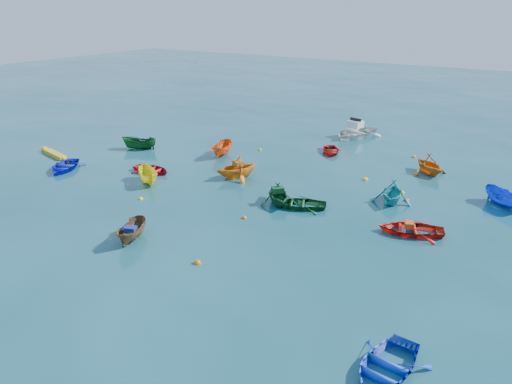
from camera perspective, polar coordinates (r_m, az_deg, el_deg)
The scene contains 31 objects.
ground at distance 27.63m, azimuth -5.62°, elevation -3.91°, with size 160.00×160.00×0.00m, color #093D48.
dinghy_blue_sw at distance 39.28m, azimuth -21.02°, elevation 2.41°, with size 2.43×3.39×0.70m, color #101BD3.
sampan_brown_mid at distance 26.76m, azimuth -13.91°, elevation -5.33°, with size 1.03×2.72×1.05m, color brown.
dinghy_blue_se at distance 18.21m, azimuth 14.54°, elevation -19.34°, with size 2.43×3.40×0.71m, color blue.
dinghy_orange_w at distance 35.08m, azimuth -2.14°, elevation 1.70°, with size 2.75×3.19×1.68m, color orange.
sampan_yellow_mid at distance 34.75m, azimuth -12.13°, elevation 1.03°, with size 1.12×2.97×1.15m, color yellow.
dinghy_green_e at distance 30.12m, azimuth 5.00°, elevation -1.72°, with size 2.25×3.15×0.65m, color #11491F.
dinghy_cyan_se at distance 31.85m, azimuth 15.20°, elevation -1.11°, with size 2.45×2.85×1.50m, color teal.
dinghy_red_nw at distance 36.86m, azimuth -11.83°, elevation 2.22°, with size 2.16×3.01×0.63m, color #AF0E1A.
sampan_orange_n at distance 40.20m, azimuth -3.88°, elevation 4.20°, with size 1.18×3.13×1.21m, color #E25415.
dinghy_green_n at distance 30.49m, azimuth 2.52°, elevation -1.36°, with size 2.33×2.70×1.42m, color #124D22.
dinghy_red_ne at distance 27.94m, azimuth 17.21°, elevation -4.51°, with size 2.42×3.38×0.70m, color red.
sampan_blue_far at distance 33.65m, azimuth 26.51°, elevation -1.46°, with size 1.14×3.02×1.17m, color blue.
dinghy_red_far at distance 41.22m, azimuth 8.49°, elevation 4.44°, with size 2.06×2.88×0.60m, color #AC140E.
dinghy_orange_far at distance 37.96m, azimuth 19.08°, elevation 2.04°, with size 2.53×2.94×1.55m, color orange.
sampan_green_far at distance 43.00m, azimuth -13.16°, elevation 4.81°, with size 1.09×2.91×1.12m, color #10481B.
kayak_yellow at distance 43.04m, azimuth -21.96°, elevation 3.83°, with size 0.57×3.87×0.39m, color gold, non-canonical shape.
motorboat_white at distance 46.70m, azimuth 11.20°, elevation 6.23°, with size 3.53×4.93×1.62m, color white.
tarp_blue_a at distance 26.35m, azimuth -14.17°, elevation -4.17°, with size 0.59×0.45×0.29m, color navy.
tarp_orange_a at distance 34.78m, azimuth -2.09°, elevation 3.28°, with size 0.71×0.54×0.34m, color #B45612.
tarp_green_b at distance 30.26m, azimuth 2.50°, elevation 0.25°, with size 0.70×0.53×0.34m, color #11441D.
tarp_orange_b at distance 27.73m, azimuth 17.11°, elevation -3.57°, with size 0.59×0.45×0.29m, color #D04C15.
buoy_ye_a at distance 31.98m, azimuth -13.03°, elevation -0.81°, with size 0.29×0.29×0.29m, color yellow.
buoy_or_b at distance 23.94m, azimuth -6.70°, elevation -8.11°, with size 0.37×0.37×0.37m, color orange.
buoy_ye_b at distance 40.85m, azimuth -20.71°, elevation 3.14°, with size 0.37×0.37×0.37m, color yellow.
buoy_or_c at distance 28.48m, azimuth -1.37°, elevation -3.01°, with size 0.29×0.29×0.29m, color #E05D0C.
buoy_ye_c at distance 35.36m, azimuth 12.38°, elevation 1.36°, with size 0.38×0.38×0.38m, color yellow.
buoy_or_d at distance 32.28m, azimuth 16.84°, elevation -0.99°, with size 0.35×0.35×0.35m, color #F04F0D.
buoy_ye_d at distance 41.56m, azimuth 0.44°, elevation 4.81°, with size 0.31×0.31×0.31m, color gold.
buoy_or_e at distance 41.56m, azimuth 17.59°, elevation 3.81°, with size 0.32×0.32×0.32m, color orange.
buoy_ye_e at distance 33.47m, azimuth 16.33°, elevation -0.14°, with size 0.35×0.35×0.35m, color yellow.
Camera 1 is at (15.74, -19.53, 11.59)m, focal length 35.00 mm.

